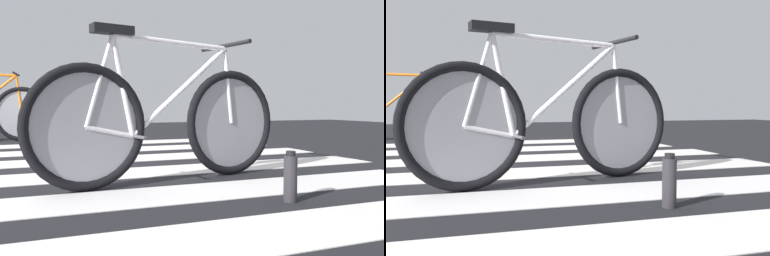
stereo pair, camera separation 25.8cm
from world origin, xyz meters
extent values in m
cube|color=black|center=(0.00, 0.00, 0.01)|extent=(18.00, 14.00, 0.02)
cube|color=silver|center=(0.12, -0.65, 0.02)|extent=(5.20, 0.44, 0.00)
cube|color=silver|center=(0.12, 0.11, 0.02)|extent=(5.20, 0.44, 0.00)
cube|color=silver|center=(0.04, 0.86, 0.02)|extent=(5.20, 0.44, 0.00)
cube|color=silver|center=(0.02, 1.62, 0.02)|extent=(5.20, 0.44, 0.00)
torus|color=black|center=(0.35, -1.16, 0.38)|extent=(0.71, 0.19, 0.72)
torus|color=black|center=(1.35, -0.96, 0.38)|extent=(0.71, 0.19, 0.72)
cylinder|color=gray|center=(0.35, -1.16, 0.38)|extent=(0.60, 0.12, 0.61)
cylinder|color=gray|center=(1.35, -0.96, 0.38)|extent=(0.60, 0.12, 0.61)
cylinder|color=white|center=(0.90, -1.05, 0.89)|extent=(0.79, 0.19, 0.05)
cylinder|color=white|center=(0.96, -1.04, 0.60)|extent=(0.69, 0.17, 0.59)
cylinder|color=white|center=(0.57, -1.12, 0.61)|extent=(0.16, 0.06, 0.59)
cylinder|color=white|center=(0.49, -1.13, 0.35)|extent=(0.29, 0.08, 0.09)
cylinder|color=white|center=(0.43, -1.14, 0.64)|extent=(0.19, 0.06, 0.53)
cylinder|color=white|center=(1.32, -0.97, 0.63)|extent=(0.09, 0.05, 0.50)
cube|color=black|center=(0.51, -1.13, 0.93)|extent=(0.25, 0.14, 0.05)
cylinder|color=black|center=(1.29, -0.97, 0.90)|extent=(0.13, 0.52, 0.03)
cylinder|color=#4C4C51|center=(0.63, -1.11, 0.32)|extent=(0.09, 0.34, 0.02)
torus|color=black|center=(-0.03, 2.33, 0.38)|extent=(0.72, 0.13, 0.72)
cylinder|color=gray|center=(-0.03, 2.33, 0.38)|extent=(0.60, 0.07, 0.61)
cylinder|color=orange|center=(-0.06, 2.33, 0.63)|extent=(0.09, 0.04, 0.50)
cylinder|color=black|center=(-0.09, 2.34, 0.90)|extent=(0.08, 0.52, 0.03)
cylinder|color=#2E2B30|center=(1.26, -1.78, 0.14)|extent=(0.07, 0.07, 0.23)
cylinder|color=black|center=(1.26, -1.78, 0.26)|extent=(0.05, 0.05, 0.02)
camera|label=1|loc=(0.06, -3.48, 0.51)|focal=38.39mm
camera|label=2|loc=(0.32, -3.48, 0.51)|focal=38.39mm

